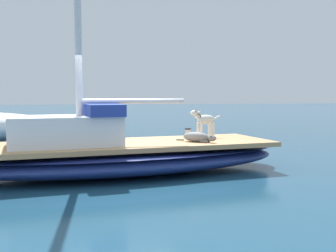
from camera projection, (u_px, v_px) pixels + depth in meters
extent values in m
plane|color=navy|center=(123.00, 173.00, 8.95)|extent=(120.00, 120.00, 0.00)
ellipsoid|color=navy|center=(122.00, 160.00, 8.93)|extent=(3.67, 7.52, 0.56)
ellipsoid|color=navy|center=(122.00, 152.00, 8.92)|extent=(3.68, 7.55, 0.08)
cube|color=tan|center=(122.00, 145.00, 8.91)|extent=(3.13, 6.87, 0.10)
cylinder|color=silver|center=(132.00, 101.00, 8.72)|extent=(0.10, 2.20, 0.10)
cube|color=silver|center=(65.00, 131.00, 8.48)|extent=(1.75, 2.40, 0.60)
cube|color=navy|center=(103.00, 110.00, 8.58)|extent=(1.43, 0.91, 0.24)
ellipsoid|color=silver|center=(206.00, 119.00, 9.82)|extent=(0.44, 0.56, 0.22)
cylinder|color=silver|center=(202.00, 131.00, 9.68)|extent=(0.07, 0.07, 0.38)
cylinder|color=silver|center=(198.00, 130.00, 9.78)|extent=(0.07, 0.07, 0.38)
cylinder|color=silver|center=(213.00, 130.00, 9.90)|extent=(0.07, 0.07, 0.38)
cylinder|color=silver|center=(209.00, 130.00, 10.00)|extent=(0.07, 0.07, 0.38)
cylinder|color=silver|center=(198.00, 115.00, 9.67)|extent=(0.18, 0.22, 0.19)
ellipsoid|color=silver|center=(195.00, 113.00, 9.59)|extent=(0.22, 0.26, 0.13)
cone|color=#504E4A|center=(196.00, 110.00, 9.55)|extent=(0.05, 0.05, 0.06)
cone|color=#504E4A|center=(193.00, 110.00, 9.62)|extent=(0.05, 0.05, 0.06)
torus|color=black|center=(198.00, 115.00, 9.67)|extent=(0.17, 0.17, 0.10)
cylinder|color=silver|center=(217.00, 118.00, 10.04)|extent=(0.14, 0.22, 0.12)
ellipsoid|color=gray|center=(196.00, 137.00, 9.06)|extent=(0.57, 0.63, 0.22)
ellipsoid|color=gray|center=(212.00, 138.00, 8.89)|extent=(0.22, 0.24, 0.13)
cone|color=#2A2929|center=(213.00, 135.00, 8.93)|extent=(0.05, 0.05, 0.05)
cone|color=#2A2929|center=(211.00, 136.00, 8.85)|extent=(0.05, 0.05, 0.05)
cylinder|color=gray|center=(206.00, 141.00, 9.02)|extent=(0.15, 0.18, 0.06)
cylinder|color=gray|center=(204.00, 141.00, 8.92)|extent=(0.15, 0.18, 0.06)
cylinder|color=gray|center=(180.00, 140.00, 9.25)|extent=(0.14, 0.17, 0.04)
cylinder|color=#B7B7BC|center=(188.00, 135.00, 10.18)|extent=(0.16, 0.16, 0.08)
cylinder|color=#B7B7BC|center=(188.00, 131.00, 10.17)|extent=(0.13, 0.13, 0.10)
cylinder|color=black|center=(188.00, 129.00, 10.17)|extent=(0.15, 0.15, 0.03)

